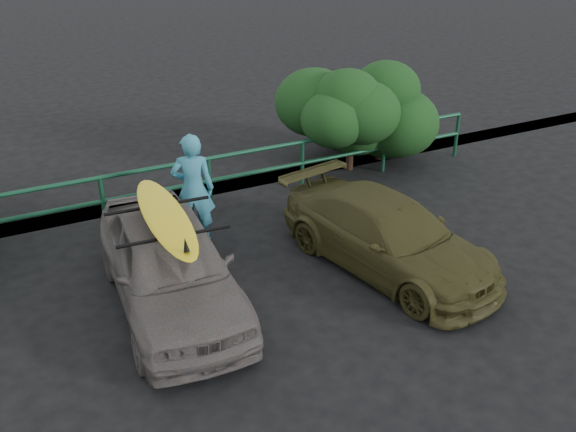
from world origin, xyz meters
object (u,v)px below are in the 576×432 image
(sedan, at_px, (170,265))
(surfboard, at_px, (165,216))
(guardrail, at_px, (158,192))
(man, at_px, (193,189))
(olive_vehicle, at_px, (388,235))

(sedan, bearing_deg, surfboard, 0.00)
(guardrail, bearing_deg, man, -75.62)
(guardrail, height_order, olive_vehicle, olive_vehicle)
(olive_vehicle, bearing_deg, guardrail, 117.61)
(man, bearing_deg, guardrail, -53.25)
(olive_vehicle, relative_size, surfboard, 1.45)
(surfboard, bearing_deg, olive_vehicle, -4.48)
(sedan, distance_m, man, 2.00)
(man, bearing_deg, olive_vehicle, 159.58)
(olive_vehicle, bearing_deg, surfboard, 160.25)
(man, xyz_separation_m, surfboard, (-0.98, -1.72, 0.48))
(guardrail, xyz_separation_m, olive_vehicle, (2.71, -3.39, 0.05))
(sedan, height_order, man, man)
(olive_vehicle, bearing_deg, sedan, 160.25)
(sedan, xyz_separation_m, surfboard, (0.00, 0.00, 0.77))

